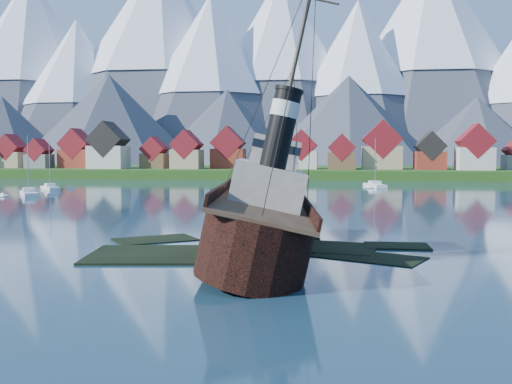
# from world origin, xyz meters

# --- Properties ---
(ground) EXTENTS (1400.00, 1400.00, 0.00)m
(ground) POSITION_xyz_m (0.00, 0.00, 0.00)
(ground) COLOR #1A384A
(ground) RESTS_ON ground
(shoal) EXTENTS (31.71, 21.24, 1.14)m
(shoal) POSITION_xyz_m (1.78, 2.15, -0.35)
(shoal) COLOR black
(shoal) RESTS_ON ground
(shore_bank) EXTENTS (600.00, 80.00, 3.20)m
(shore_bank) POSITION_xyz_m (0.00, 170.00, 0.00)
(shore_bank) COLOR #174A15
(shore_bank) RESTS_ON ground
(seawall) EXTENTS (600.00, 2.50, 2.00)m
(seawall) POSITION_xyz_m (0.00, 132.00, 0.00)
(seawall) COLOR #3F3D38
(seawall) RESTS_ON ground
(town) EXTENTS (250.96, 16.69, 17.30)m
(town) POSITION_xyz_m (-33.12, 152.18, 8.99)
(town) COLOR maroon
(town) RESTS_ON ground
(mountains) EXTENTS (965.00, 340.00, 205.00)m
(mountains) POSITION_xyz_m (-0.79, 481.26, 89.34)
(mountains) COLOR #2D333D
(mountains) RESTS_ON ground
(tugboat_wreck) EXTENTS (7.50, 32.31, 25.60)m
(tugboat_wreck) POSITION_xyz_m (2.14, 0.03, 3.21)
(tugboat_wreck) COLOR black
(tugboat_wreck) RESTS_ON ground
(sailboat_a) EXTENTS (8.32, 10.23, 13.00)m
(sailboat_a) POSITION_xyz_m (-53.52, 60.71, 0.29)
(sailboat_a) COLOR white
(sailboat_a) RESTS_ON ground
(sailboat_c) EXTENTS (7.97, 8.76, 12.23)m
(sailboat_c) POSITION_xyz_m (-58.31, 78.91, 0.27)
(sailboat_c) COLOR white
(sailboat_c) RESTS_ON ground
(sailboat_e) EXTENTS (5.52, 11.70, 13.17)m
(sailboat_e) POSITION_xyz_m (19.75, 99.24, 0.29)
(sailboat_e) COLOR white
(sailboat_e) RESTS_ON ground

